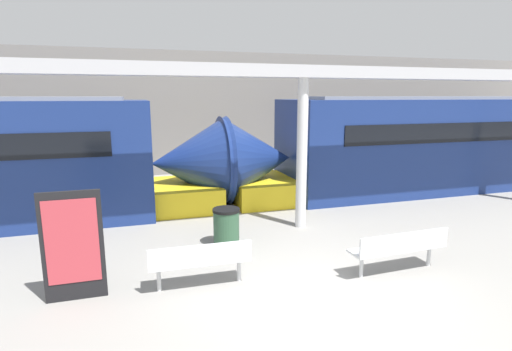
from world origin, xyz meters
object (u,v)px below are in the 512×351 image
object	(u,v)px
trash_bin	(226,227)
bench_far	(400,247)
train_left	(450,144)
poster_board	(73,246)
support_column_near	(302,155)
bench_near	(200,260)

from	to	relation	value
trash_bin	bench_far	bearing A→B (deg)	-39.97
train_left	poster_board	bearing A→B (deg)	-156.93
bench_far	trash_bin	size ratio (longest dim) A/B	2.30
poster_board	support_column_near	xyz separation A→B (m)	(4.89, 2.32, 0.91)
poster_board	trash_bin	bearing A→B (deg)	29.61
train_left	trash_bin	xyz separation A→B (m)	(-9.01, -3.43, -1.11)
bench_far	trash_bin	distance (m)	3.57
train_left	bench_far	world-z (taller)	train_left
bench_far	poster_board	world-z (taller)	poster_board
trash_bin	poster_board	size ratio (longest dim) A/B	0.46
train_left	trash_bin	distance (m)	9.70
bench_far	poster_board	distance (m)	5.62
bench_near	poster_board	size ratio (longest dim) A/B	0.96
poster_board	support_column_near	distance (m)	5.49
bench_near	bench_far	xyz separation A→B (m)	(3.60, -0.49, 0.00)
trash_bin	support_column_near	size ratio (longest dim) A/B	0.23
train_left	bench_near	xyz separation A→B (m)	(-9.87, -5.23, -1.01)
trash_bin	support_column_near	xyz separation A→B (m)	(2.06, 0.72, 1.40)
trash_bin	support_column_near	world-z (taller)	support_column_near
train_left	bench_near	bearing A→B (deg)	-152.07
trash_bin	poster_board	xyz separation A→B (m)	(-2.83, -1.61, 0.49)
poster_board	bench_near	bearing A→B (deg)	-5.54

